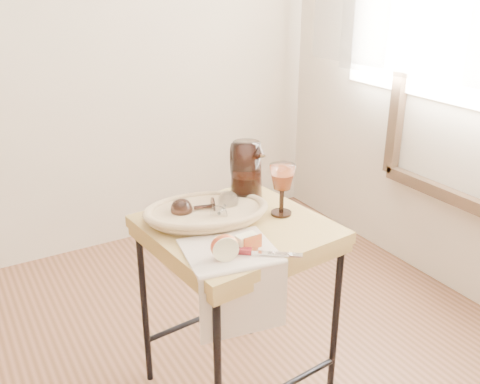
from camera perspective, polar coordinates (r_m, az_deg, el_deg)
side_table at (r=1.93m, az=-0.31°, el=-12.69°), size 0.59×0.59×0.69m
tea_towel at (r=1.59m, az=-1.13°, el=-6.26°), size 0.30×0.28×0.01m
bread_basket at (r=1.77m, az=-3.59°, el=-2.37°), size 0.42×0.34×0.05m
goblet_lying_a at (r=1.76m, az=-4.81°, el=-1.68°), size 0.13×0.10×0.07m
goblet_lying_b at (r=1.76m, az=-1.69°, el=-1.55°), size 0.13×0.13×0.07m
pitcher at (r=1.87m, az=0.67°, el=2.07°), size 0.24×0.28×0.26m
wine_goblet at (r=1.79m, az=4.50°, el=0.24°), size 0.10×0.10×0.18m
apple_half at (r=1.52m, az=-1.69°, el=-5.82°), size 0.09×0.06×0.07m
apple_wedge at (r=1.59m, az=0.70°, el=-5.26°), size 0.06×0.04×0.04m
table_knife at (r=1.56m, az=1.92°, el=-6.36°), size 0.20×0.16×0.02m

